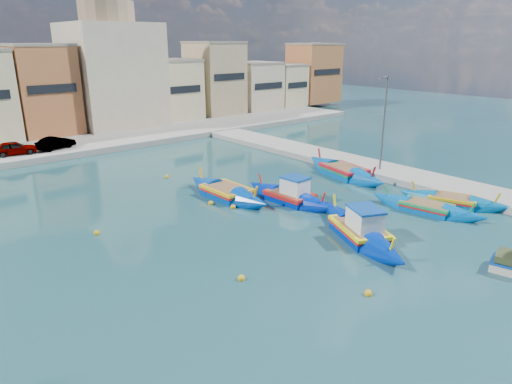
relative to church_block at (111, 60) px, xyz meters
name	(u,v)px	position (x,y,z in m)	size (l,w,h in m)	color
ground	(273,264)	(-10.00, -40.00, -8.41)	(160.00, 160.00, 0.00)	#164143
east_quay	(452,187)	(8.00, -40.00, -8.16)	(4.00, 70.00, 0.50)	gray
north_quay	(58,149)	(-10.00, -8.00, -8.11)	(80.00, 8.00, 0.60)	gray
north_townhouses	(89,91)	(-3.32, -0.64, -3.41)	(83.20, 7.87, 10.19)	beige
church_block	(111,60)	(0.00, 0.00, 0.00)	(10.00, 10.00, 19.10)	beige
quay_street_lamp	(383,123)	(7.44, -34.00, -4.07)	(1.18, 0.16, 8.00)	#595B60
luzzu_turquoise_cabin	(360,232)	(-4.14, -40.82, -8.04)	(5.88, 9.39, 3.03)	#0026A1
luzzu_blue_cabin	(290,197)	(-2.84, -33.93, -8.06)	(2.48, 8.16, 2.85)	#0023A7
luzzu_cyan_mid	(344,172)	(5.00, -32.26, -8.11)	(4.19, 9.85, 2.84)	#0055AA
luzzu_green	(227,193)	(-5.62, -30.34, -8.11)	(2.43, 8.72, 2.73)	#003DA6
luzzu_blue_south	(426,208)	(2.48, -41.10, -8.18)	(3.09, 7.85, 2.21)	#005AAC
luzzu_cyan_south	(452,202)	(5.00, -41.59, -8.16)	(4.23, 7.54, 2.29)	#005C99
mooring_buoys	(242,216)	(-7.17, -34.00, -8.33)	(22.15, 21.93, 0.36)	gold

